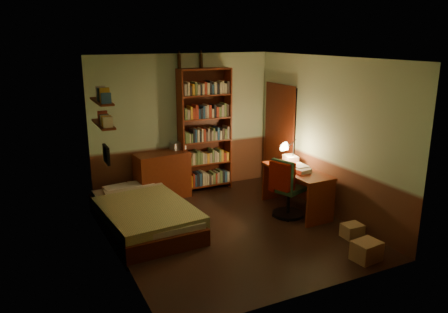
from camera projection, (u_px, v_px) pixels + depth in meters
name	position (u px, v px, depth m)	size (l,w,h in m)	color
floor	(231.00, 229.00, 6.83)	(3.50, 4.00, 0.02)	black
ceiling	(232.00, 57.00, 6.13)	(3.50, 4.00, 0.02)	silver
wall_back	(183.00, 124.00, 8.22)	(3.50, 0.02, 2.60)	#9AB48F
wall_left	(112.00, 162.00, 5.74)	(0.02, 4.00, 2.60)	#9AB48F
wall_right	(326.00, 136.00, 7.22)	(0.02, 4.00, 2.60)	#9AB48F
wall_front	(315.00, 188.00, 4.74)	(3.50, 0.02, 2.60)	#9AB48F
doorway	(280.00, 138.00, 8.41)	(0.06, 0.90, 2.00)	black
door_trim	(279.00, 138.00, 8.40)	(0.02, 0.98, 2.08)	#3A1308
bed	(143.00, 205.00, 6.85)	(1.20, 2.24, 0.67)	#7C8950
dresser	(162.00, 175.00, 8.02)	(0.96, 0.48, 0.86)	#5B200E
mini_stereo	(178.00, 146.00, 8.15)	(0.25, 0.19, 0.13)	#B2B2B7
bookshelf	(205.00, 131.00, 8.28)	(1.00, 0.31, 2.33)	#5B200E
bottle_left	(179.00, 61.00, 7.84)	(0.07, 0.07, 0.25)	black
bottle_right	(201.00, 61.00, 8.02)	(0.07, 0.07, 0.25)	black
desk	(296.00, 190.00, 7.43)	(0.57, 1.37, 0.73)	#5B200E
paper_stack	(290.00, 158.00, 7.79)	(0.20, 0.28, 0.11)	silver
desk_lamp	(294.00, 144.00, 7.70)	(0.20, 0.20, 0.65)	black
office_chair	(289.00, 191.00, 7.19)	(0.43, 0.38, 0.85)	#2E6442
red_jacket	(280.00, 156.00, 6.89)	(0.21, 0.38, 0.45)	#8D1401
wall_shelf_lower	(103.00, 124.00, 6.66)	(0.20, 0.90, 0.03)	#5B200E
wall_shelf_upper	(102.00, 101.00, 6.57)	(0.20, 0.90, 0.03)	#5B200E
framed_picture	(106.00, 155.00, 6.29)	(0.04, 0.32, 0.26)	black
cardboard_box_a	(366.00, 251.00, 5.82)	(0.35, 0.28, 0.27)	tan
cardboard_box_b	(352.00, 231.00, 6.49)	(0.29, 0.24, 0.20)	tan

